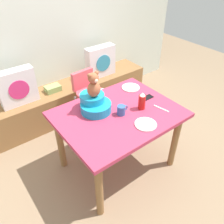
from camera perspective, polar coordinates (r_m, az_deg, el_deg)
name	(u,v)px	position (r m, az deg, el deg)	size (l,w,h in m)	color
ground_plane	(117,164)	(2.73, 1.31, -12.74)	(8.00, 8.00, 0.00)	#8C7256
back_wall	(44,19)	(3.16, -16.44, 21.19)	(4.40, 0.10, 2.60)	silver
window_bench	(65,101)	(3.36, -11.50, 2.64)	(2.60, 0.44, 0.46)	olive
pillow_floral_left	(17,87)	(2.96, -22.52, 5.66)	(0.44, 0.15, 0.44)	silver
pillow_floral_right	(101,62)	(3.39, -2.87, 12.42)	(0.44, 0.15, 0.44)	silver
book_stack	(53,88)	(3.17, -14.50, 5.70)	(0.20, 0.14, 0.08)	#87A25C
dining_table	(118,122)	(2.29, 1.52, -2.41)	(1.17, 0.91, 0.74)	#B73351
highchair	(89,94)	(2.93, -5.69, 4.58)	(0.34, 0.46, 0.79)	#D84C59
infant_seat_teal	(95,104)	(2.22, -4.34, 2.03)	(0.30, 0.33, 0.16)	#1891BF
teddy_bear	(94,85)	(2.11, -4.58, 6.64)	(0.13, 0.12, 0.25)	#A45C3A
ketchup_bottle	(142,101)	(2.25, 7.45, 2.71)	(0.07, 0.07, 0.18)	red
coffee_mug	(121,110)	(2.17, 2.37, 0.49)	(0.12, 0.08, 0.09)	#335999
dinner_plate_near	(146,124)	(2.09, 8.35, -3.04)	(0.20, 0.20, 0.01)	white
dinner_plate_far	(131,88)	(2.61, 4.67, 6.08)	(0.20, 0.20, 0.01)	white
cell_phone	(147,98)	(2.46, 8.63, 3.53)	(0.07, 0.14, 0.01)	black
table_fork	(161,108)	(2.32, 12.13, 0.87)	(0.02, 0.17, 0.01)	silver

